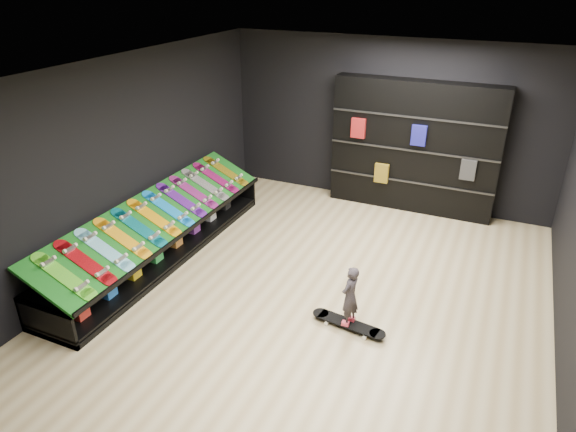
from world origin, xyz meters
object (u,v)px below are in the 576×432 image
at_px(display_rack, 162,241).
at_px(floor_skateboard, 348,326).
at_px(back_shelving, 414,147).
at_px(child, 349,307).

height_order(display_rack, floor_skateboard, display_rack).
bearing_deg(back_shelving, child, -88.44).
distance_m(display_rack, floor_skateboard, 3.25).
bearing_deg(display_rack, floor_skateboard, -9.56).
bearing_deg(child, back_shelving, -164.21).
relative_size(display_rack, floor_skateboard, 4.59).
xyz_separation_m(back_shelving, floor_skateboard, (0.11, -3.86, -1.13)).
relative_size(display_rack, child, 9.42).
xyz_separation_m(back_shelving, child, (0.11, -3.86, -0.84)).
bearing_deg(back_shelving, display_rack, -133.01).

